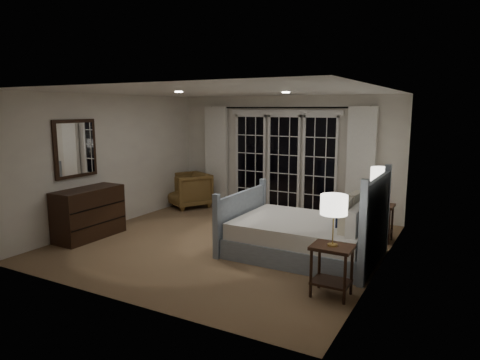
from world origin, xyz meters
The scene contains 20 objects.
floor centered at (0.00, 0.00, 0.00)m, with size 5.00×5.00×0.00m, color #886249.
ceiling centered at (0.00, 0.00, 2.50)m, with size 5.00×5.00×0.00m, color white.
wall_left centered at (-2.50, 0.00, 1.25)m, with size 0.02×5.00×2.50m, color silver.
wall_right centered at (2.50, 0.00, 1.25)m, with size 0.02×5.00×2.50m, color silver.
wall_back centered at (0.00, 2.50, 1.25)m, with size 5.00×0.02×2.50m, color silver.
wall_front centered at (0.00, -2.50, 1.25)m, with size 5.00×0.02×2.50m, color silver.
french_doors centered at (0.00, 2.46, 1.09)m, with size 2.50×0.04×2.20m.
curtain_rod centered at (0.00, 2.40, 2.25)m, with size 0.03×0.03×3.50m, color black.
curtain_left centered at (-1.65, 2.38, 1.15)m, with size 0.55×0.10×2.25m, color white.
curtain_right centered at (1.65, 2.38, 1.15)m, with size 0.55×0.10×2.25m, color white.
downlight_a centered at (0.80, 0.60, 2.49)m, with size 0.12×0.12×0.01m, color white.
downlight_b centered at (-0.60, -0.40, 2.49)m, with size 0.12×0.12×0.01m, color white.
bed centered at (1.42, 0.07, 0.33)m, with size 2.20×1.58×1.28m.
nightstand_left centered at (2.17, -1.17, 0.41)m, with size 0.48×0.39×0.63m.
nightstand_right centered at (2.22, 1.35, 0.42)m, with size 0.49×0.39×0.64m.
lamp_left centered at (2.17, -1.17, 1.12)m, with size 0.32×0.32×0.61m.
lamp_right centered at (2.22, 1.35, 1.14)m, with size 0.33×0.33×0.63m.
armchair centered at (-2.10, 1.89, 0.39)m, with size 0.84×0.86×0.78m, color brown.
dresser centered at (-2.23, -0.89, 0.44)m, with size 0.52×1.23×0.87m.
mirror centered at (-2.47, -0.89, 1.55)m, with size 0.05×0.85×1.00m.
Camera 1 is at (3.55, -5.96, 2.23)m, focal length 32.00 mm.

